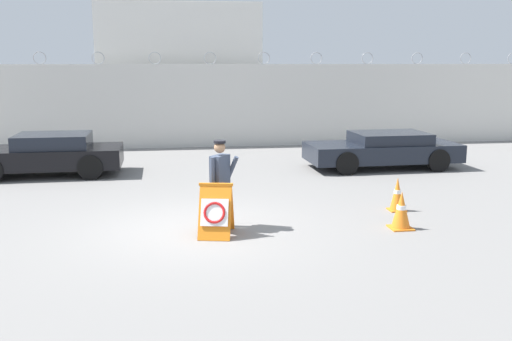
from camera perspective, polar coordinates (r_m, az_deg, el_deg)
ground_plane at (r=11.40m, az=-5.96°, el=-5.84°), size 90.00×90.00×0.00m
perimeter_wall at (r=22.13m, az=-7.23°, el=6.43°), size 36.00×0.30×3.62m
building_block at (r=26.90m, az=-7.66°, el=9.76°), size 6.59×7.48×5.59m
barricade_sign at (r=10.82m, az=-4.04°, el=-3.95°), size 0.77×0.95×1.01m
security_guard at (r=11.24m, az=-3.60°, el=-0.90°), size 0.62×0.55×1.75m
traffic_cone_near at (r=11.63m, az=14.32°, el=-3.88°), size 0.44×0.44×0.75m
traffic_cone_mid at (r=13.00m, az=13.94°, el=-2.33°), size 0.36×0.36×0.75m
parked_car_front_coupe at (r=17.59m, az=-20.08°, el=1.55°), size 4.30×2.01×1.21m
parked_car_far_side at (r=18.11m, az=12.62°, el=2.08°), size 4.69×2.07×1.11m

